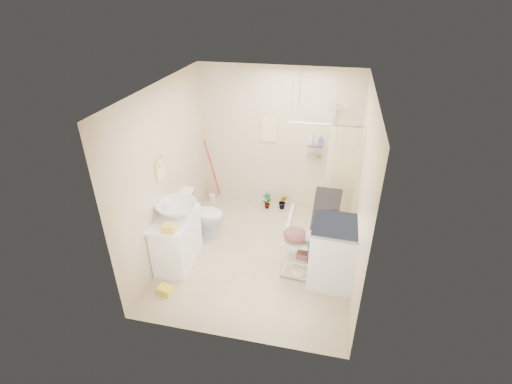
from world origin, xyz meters
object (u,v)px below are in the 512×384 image
at_px(washing_machine, 334,253).
at_px(vanity, 177,240).
at_px(laundry_rack, 300,255).
at_px(toilet, 202,214).

bearing_deg(washing_machine, vanity, -175.13).
relative_size(washing_machine, laundry_rack, 1.31).
distance_m(toilet, washing_machine, 2.28).
relative_size(vanity, washing_machine, 0.96).
relative_size(toilet, washing_machine, 0.81).
relative_size(vanity, toilet, 1.18).
xyz_separation_m(toilet, laundry_rack, (1.71, -0.68, -0.02)).
xyz_separation_m(toilet, washing_machine, (2.18, -0.67, 0.09)).
height_order(vanity, toilet, vanity).
bearing_deg(washing_machine, toilet, 165.14).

